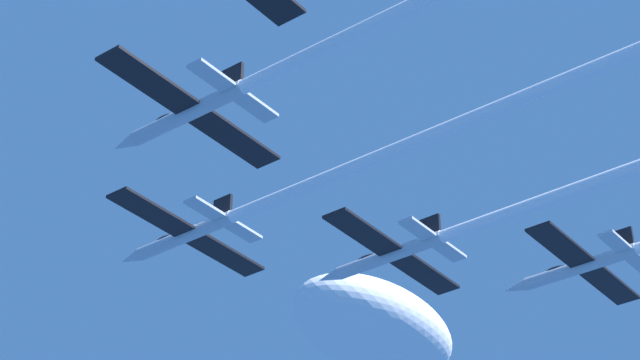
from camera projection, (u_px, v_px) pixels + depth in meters
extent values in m
cylinder|color=#B2BAC6|center=(185.00, 236.00, 121.61)|extent=(1.37, 12.48, 1.37)
cone|color=#B2BAC6|center=(131.00, 258.00, 125.54)|extent=(1.35, 2.75, 1.35)
ellipsoid|color=black|center=(165.00, 239.00, 123.34)|extent=(0.96, 2.50, 0.69)
cube|color=black|center=(151.00, 212.00, 117.65)|extent=(9.49, 2.75, 0.30)
cube|color=black|center=(225.00, 255.00, 124.93)|extent=(9.49, 2.75, 0.30)
cube|color=black|center=(223.00, 206.00, 119.94)|extent=(0.36, 2.25, 2.00)
cube|color=#B2BAC6|center=(205.00, 208.00, 117.02)|extent=(4.27, 1.65, 0.30)
cube|color=#B2BAC6|center=(243.00, 231.00, 120.80)|extent=(4.27, 1.65, 0.30)
cylinder|color=white|center=(505.00, 105.00, 102.59)|extent=(1.24, 61.37, 1.24)
cylinder|color=#B2BAC6|center=(188.00, 114.00, 103.91)|extent=(1.37, 12.48, 1.37)
cone|color=#B2BAC6|center=(125.00, 144.00, 107.83)|extent=(1.35, 2.75, 1.35)
ellipsoid|color=black|center=(165.00, 119.00, 105.63)|extent=(0.96, 2.50, 0.69)
cube|color=black|center=(148.00, 81.00, 99.95)|extent=(9.49, 2.75, 0.30)
cube|color=black|center=(235.00, 140.00, 107.22)|extent=(9.49, 2.75, 0.30)
cube|color=black|center=(232.00, 77.00, 102.24)|extent=(0.36, 2.25, 2.00)
cube|color=#B2BAC6|center=(211.00, 75.00, 99.32)|extent=(4.27, 1.65, 0.30)
cube|color=#B2BAC6|center=(256.00, 107.00, 103.10)|extent=(4.27, 1.65, 0.30)
cylinder|color=#B2BAC6|center=(389.00, 256.00, 121.72)|extent=(1.37, 12.48, 1.37)
cone|color=#B2BAC6|center=(329.00, 277.00, 125.64)|extent=(1.35, 2.75, 1.35)
ellipsoid|color=black|center=(367.00, 258.00, 123.44)|extent=(0.96, 2.50, 0.69)
cube|color=black|center=(363.00, 232.00, 117.76)|extent=(9.49, 2.75, 0.30)
cube|color=black|center=(424.00, 274.00, 125.03)|extent=(9.49, 2.75, 0.30)
cube|color=black|center=(430.00, 226.00, 120.04)|extent=(0.36, 2.25, 2.00)
cube|color=#B2BAC6|center=(417.00, 229.00, 117.13)|extent=(4.27, 1.65, 0.30)
cube|color=#B2BAC6|center=(449.00, 251.00, 120.91)|extent=(4.27, 1.65, 0.30)
cylinder|color=#B2BAC6|center=(580.00, 267.00, 124.65)|extent=(1.37, 12.48, 1.37)
cone|color=#B2BAC6|center=(515.00, 288.00, 128.57)|extent=(1.35, 2.75, 1.35)
ellipsoid|color=black|center=(556.00, 270.00, 126.38)|extent=(0.96, 2.50, 0.69)
cube|color=black|center=(560.00, 245.00, 120.69)|extent=(9.49, 2.75, 0.30)
cube|color=black|center=(609.00, 285.00, 127.97)|extent=(9.49, 2.75, 0.30)
cube|color=black|center=(623.00, 238.00, 122.98)|extent=(0.36, 2.25, 2.00)
cube|color=#B2BAC6|center=(615.00, 241.00, 120.06)|extent=(4.27, 1.65, 0.30)
cube|color=#B2BAC6|center=(639.00, 263.00, 123.84)|extent=(4.27, 1.65, 0.30)
ellipsoid|color=white|center=(375.00, 328.00, 192.16)|extent=(34.61, 19.04, 12.11)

